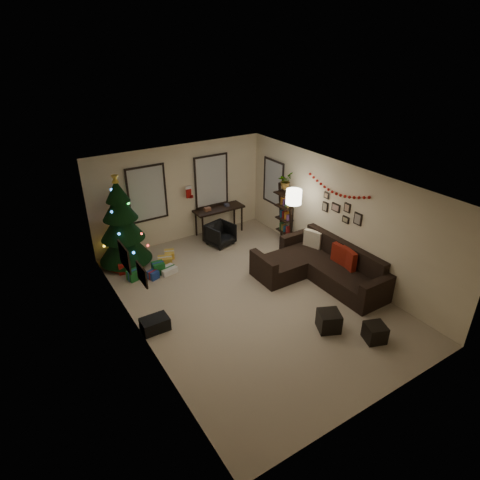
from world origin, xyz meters
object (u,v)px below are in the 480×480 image
at_px(desk, 219,211).
at_px(bookshelf, 285,215).
at_px(sofa, 319,268).
at_px(desk_chair, 220,234).
at_px(christmas_tree, 122,228).

distance_m(desk, bookshelf, 1.93).
distance_m(sofa, desk, 3.55).
bearing_deg(sofa, desk_chair, 111.92).
height_order(christmas_tree, bookshelf, christmas_tree).
relative_size(sofa, bookshelf, 1.69).
bearing_deg(desk_chair, desk, 47.88).
distance_m(sofa, desk_chair, 3.01).
distance_m(christmas_tree, desk, 2.91).
relative_size(christmas_tree, sofa, 0.85).
height_order(desk, desk_chair, desk).
xyz_separation_m(sofa, desk, (-0.79, 3.44, 0.41)).
height_order(christmas_tree, desk, christmas_tree).
distance_m(desk, desk_chair, 0.83).
bearing_deg(christmas_tree, desk, 5.08).
relative_size(sofa, desk_chair, 4.63).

